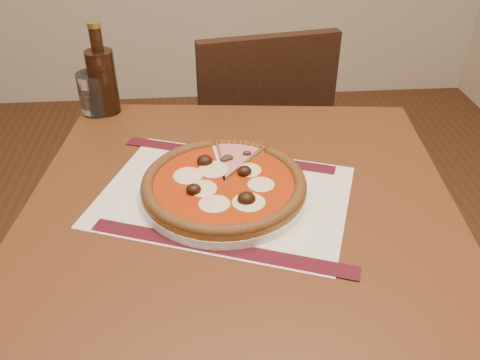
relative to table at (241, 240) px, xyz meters
name	(u,v)px	position (x,y,z in m)	size (l,w,h in m)	color
table	(241,240)	(0.00, 0.00, 0.00)	(0.88, 0.88, 0.75)	#5E2916
chair_far	(257,137)	(0.11, 0.68, -0.15)	(0.48, 0.48, 0.87)	black
placemat	(224,196)	(-0.03, 0.01, 0.10)	(0.46, 0.33, 0.00)	beige
plate	(224,192)	(-0.03, 0.01, 0.11)	(0.31, 0.31, 0.02)	white
pizza	(224,183)	(-0.03, 0.01, 0.13)	(0.31, 0.31, 0.04)	#A06126
ham_slice	(242,159)	(0.01, 0.10, 0.13)	(0.10, 0.15, 0.02)	#A06126
water_glass	(96,93)	(-0.32, 0.39, 0.15)	(0.08, 0.08, 0.10)	white
bottle	(102,79)	(-0.30, 0.39, 0.19)	(0.07, 0.07, 0.22)	#351A0D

